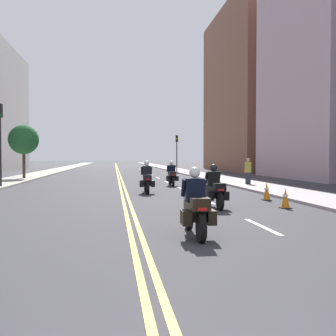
# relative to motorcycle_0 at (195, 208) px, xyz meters

# --- Properties ---
(ground_plane) EXTENTS (264.00, 264.00, 0.00)m
(ground_plane) POSITION_rel_motorcycle_0_xyz_m (-1.36, 40.99, -0.66)
(ground_plane) COLOR #37363A
(sidewalk_left) EXTENTS (2.92, 144.00, 0.12)m
(sidewalk_left) POSITION_rel_motorcycle_0_xyz_m (-9.61, 40.99, -0.60)
(sidewalk_left) COLOR #9F9F8F
(sidewalk_left) RESTS_ON ground
(sidewalk_right) EXTENTS (2.92, 144.00, 0.12)m
(sidewalk_right) POSITION_rel_motorcycle_0_xyz_m (6.89, 40.99, -0.60)
(sidewalk_right) COLOR #A99C9E
(sidewalk_right) RESTS_ON ground
(centreline_yellow_inner) EXTENTS (0.12, 132.00, 0.01)m
(centreline_yellow_inner) POSITION_rel_motorcycle_0_xyz_m (-1.48, 40.99, -0.65)
(centreline_yellow_inner) COLOR yellow
(centreline_yellow_inner) RESTS_ON ground
(centreline_yellow_outer) EXTENTS (0.12, 132.00, 0.01)m
(centreline_yellow_outer) POSITION_rel_motorcycle_0_xyz_m (-1.24, 40.99, -0.65)
(centreline_yellow_outer) COLOR yellow
(centreline_yellow_outer) RESTS_ON ground
(lane_dashes_white) EXTENTS (0.14, 56.40, 0.01)m
(lane_dashes_white) POSITION_rel_motorcycle_0_xyz_m (2.03, 21.99, -0.65)
(lane_dashes_white) COLOR silver
(lane_dashes_white) RESTS_ON ground
(building_right_1) EXTENTS (8.52, 13.42, 23.06)m
(building_right_1) POSITION_rel_motorcycle_0_xyz_m (16.92, 22.00, 10.87)
(building_right_1) COLOR #C2A4B0
(building_right_1) RESTS_ON ground
(building_right_2) EXTENTS (7.01, 20.45, 22.11)m
(building_right_2) POSITION_rel_motorcycle_0_xyz_m (16.16, 41.43, 10.40)
(building_right_2) COLOR brown
(building_right_2) RESTS_ON ground
(motorcycle_0) EXTENTS (0.77, 2.10, 1.62)m
(motorcycle_0) POSITION_rel_motorcycle_0_xyz_m (0.00, 0.00, 0.00)
(motorcycle_0) COLOR black
(motorcycle_0) RESTS_ON ground
(motorcycle_1) EXTENTS (0.77, 2.26, 1.59)m
(motorcycle_1) POSITION_rel_motorcycle_0_xyz_m (1.75, 4.76, -0.01)
(motorcycle_1) COLOR black
(motorcycle_1) RESTS_ON ground
(motorcycle_2) EXTENTS (0.77, 2.31, 1.67)m
(motorcycle_2) POSITION_rel_motorcycle_0_xyz_m (-0.20, 10.76, 0.00)
(motorcycle_2) COLOR black
(motorcycle_2) RESTS_ON ground
(motorcycle_3) EXTENTS (0.76, 2.11, 1.61)m
(motorcycle_3) POSITION_rel_motorcycle_0_xyz_m (1.82, 15.44, -0.01)
(motorcycle_3) COLOR black
(motorcycle_3) RESTS_ON ground
(traffic_cone_0) EXTENTS (0.37, 0.37, 0.74)m
(traffic_cone_0) POSITION_rel_motorcycle_0_xyz_m (4.27, 4.28, -0.29)
(traffic_cone_0) COLOR black
(traffic_cone_0) RESTS_ON ground
(traffic_cone_1) EXTENTS (0.37, 0.37, 0.77)m
(traffic_cone_1) POSITION_rel_motorcycle_0_xyz_m (4.61, 6.78, -0.27)
(traffic_cone_1) COLOR black
(traffic_cone_1) RESTS_ON ground
(traffic_light_near) EXTENTS (0.28, 0.38, 5.01)m
(traffic_light_near) POSITION_rel_motorcycle_0_xyz_m (-8.55, 15.02, 2.77)
(traffic_light_near) COLOR black
(traffic_light_near) RESTS_ON ground
(traffic_light_far) EXTENTS (0.28, 0.38, 4.54)m
(traffic_light_far) POSITION_rel_motorcycle_0_xyz_m (5.83, 37.25, 2.49)
(traffic_light_far) COLOR black
(traffic_light_far) RESTS_ON ground
(pedestrian_0) EXTENTS (0.46, 0.45, 1.78)m
(pedestrian_0) POSITION_rel_motorcycle_0_xyz_m (6.70, 14.73, 0.26)
(pedestrian_0) COLOR #252834
(pedestrian_0) RESTS_ON ground
(street_tree_1) EXTENTS (2.44, 2.44, 4.53)m
(street_tree_1) POSITION_rel_motorcycle_0_xyz_m (-9.25, 23.98, 2.63)
(street_tree_1) COLOR #4B3624
(street_tree_1) RESTS_ON ground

